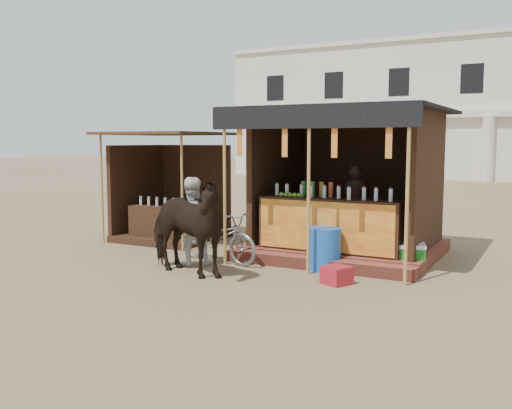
{
  "coord_description": "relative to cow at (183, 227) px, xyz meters",
  "views": [
    {
      "loc": [
        4.63,
        -6.99,
        2.18
      ],
      "look_at": [
        0.0,
        1.6,
        1.1
      ],
      "focal_mm": 40.0,
      "sensor_mm": 36.0,
      "label": 1
    }
  ],
  "objects": [
    {
      "name": "ground",
      "position": [
        0.77,
        -0.52,
        -0.8
      ],
      "size": [
        120.0,
        120.0,
        0.0
      ],
      "primitive_type": "plane",
      "color": "#846B4C",
      "rests_on": "ground"
    },
    {
      "name": "main_stall",
      "position": [
        1.77,
        2.83,
        0.22
      ],
      "size": [
        3.6,
        3.61,
        2.78
      ],
      "color": "brown",
      "rests_on": "ground"
    },
    {
      "name": "secondary_stall",
      "position": [
        -2.4,
        2.71,
        0.05
      ],
      "size": [
        2.4,
        2.4,
        2.38
      ],
      "color": "#382014",
      "rests_on": "ground"
    },
    {
      "name": "cow",
      "position": [
        0.0,
        0.0,
        0.0
      ],
      "size": [
        2.04,
        1.26,
        1.6
      ],
      "primitive_type": "imported",
      "rotation": [
        0.0,
        0.0,
        1.35
      ],
      "color": "black",
      "rests_on": "ground"
    },
    {
      "name": "motorbike",
      "position": [
        -0.03,
        1.13,
        -0.34
      ],
      "size": [
        1.83,
        0.92,
        0.92
      ],
      "primitive_type": "imported",
      "rotation": [
        0.0,
        0.0,
        1.39
      ],
      "color": "gray",
      "rests_on": "ground"
    },
    {
      "name": "bystander",
      "position": [
        -0.32,
        0.68,
        -0.02
      ],
      "size": [
        0.96,
        0.94,
        1.56
      ],
      "primitive_type": "imported",
      "rotation": [
        0.0,
        0.0,
        3.84
      ],
      "color": "silver",
      "rests_on": "ground"
    },
    {
      "name": "blue_barrel",
      "position": [
        1.87,
        1.48,
        -0.44
      ],
      "size": [
        0.65,
        0.65,
        0.72
      ],
      "primitive_type": "cylinder",
      "rotation": [
        0.0,
        0.0,
        -0.12
      ],
      "color": "blue",
      "rests_on": "ground"
    },
    {
      "name": "red_crate",
      "position": [
        2.43,
        0.62,
        -0.66
      ],
      "size": [
        0.49,
        0.5,
        0.28
      ],
      "primitive_type": "cube",
      "rotation": [
        0.0,
        0.0,
        -0.43
      ],
      "color": "maroon",
      "rests_on": "ground"
    },
    {
      "name": "cooler",
      "position": [
        3.12,
        2.08,
        -0.57
      ],
      "size": [
        0.74,
        0.6,
        0.46
      ],
      "color": "#1A781F",
      "rests_on": "ground"
    },
    {
      "name": "background_building",
      "position": [
        -1.23,
        29.42,
        3.18
      ],
      "size": [
        26.0,
        7.45,
        8.18
      ],
      "color": "silver",
      "rests_on": "ground"
    }
  ]
}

